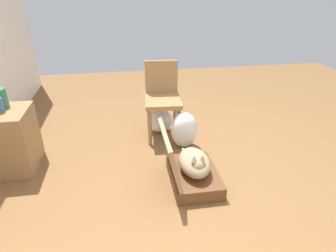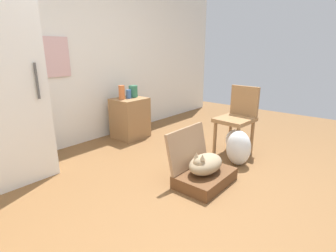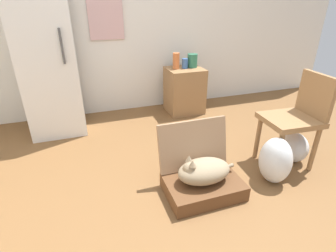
% 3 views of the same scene
% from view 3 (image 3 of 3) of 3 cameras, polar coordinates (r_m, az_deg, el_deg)
% --- Properties ---
extents(ground_plane, '(7.68, 7.68, 0.00)m').
position_cam_3_polar(ground_plane, '(2.19, 9.25, -16.23)').
color(ground_plane, brown).
rests_on(ground_plane, ground).
extents(wall_back, '(6.40, 0.15, 2.60)m').
position_cam_3_polar(wall_back, '(3.76, -6.64, 23.28)').
color(wall_back, silver).
rests_on(wall_back, ground).
extents(suitcase_base, '(0.62, 0.43, 0.13)m').
position_cam_3_polar(suitcase_base, '(2.23, 7.65, -13.03)').
color(suitcase_base, brown).
rests_on(suitcase_base, ground).
extents(suitcase_lid, '(0.62, 0.13, 0.43)m').
position_cam_3_polar(suitcase_lid, '(2.25, 5.53, -4.10)').
color(suitcase_lid, '#9B7756').
rests_on(suitcase_lid, suitcase_base).
extents(cat, '(0.52, 0.28, 0.24)m').
position_cam_3_polar(cat, '(2.13, 7.67, -9.68)').
color(cat, '#998466').
rests_on(cat, suitcase_base).
extents(plastic_bag_white, '(0.26, 0.29, 0.42)m').
position_cam_3_polar(plastic_bag_white, '(2.45, 22.44, -6.99)').
color(plastic_bag_white, silver).
rests_on(plastic_bag_white, ground).
extents(plastic_bag_clear, '(0.26, 0.30, 0.30)m').
position_cam_3_polar(plastic_bag_clear, '(2.87, 25.73, -4.16)').
color(plastic_bag_clear, silver).
rests_on(plastic_bag_clear, ground).
extents(refrigerator, '(0.60, 0.62, 1.89)m').
position_cam_3_polar(refrigerator, '(3.26, -25.06, 14.51)').
color(refrigerator, silver).
rests_on(refrigerator, ground).
extents(side_table, '(0.49, 0.44, 0.62)m').
position_cam_3_polar(side_table, '(3.71, 3.61, 7.80)').
color(side_table, olive).
rests_on(side_table, ground).
extents(vase_tall, '(0.09, 0.09, 0.21)m').
position_cam_3_polar(vase_tall, '(3.59, 1.80, 14.06)').
color(vase_tall, '#CC6B38').
rests_on(vase_tall, side_table).
extents(vase_short, '(0.14, 0.14, 0.18)m').
position_cam_3_polar(vase_short, '(3.69, 5.35, 14.08)').
color(vase_short, '#2D7051').
rests_on(vase_short, side_table).
extents(vase_round, '(0.08, 0.08, 0.13)m').
position_cam_3_polar(vase_round, '(3.63, 3.71, 13.51)').
color(vase_round, '#38609E').
rests_on(vase_round, side_table).
extents(chair, '(0.51, 0.44, 0.88)m').
position_cam_3_polar(chair, '(2.67, 26.42, 1.83)').
color(chair, olive).
rests_on(chair, ground).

